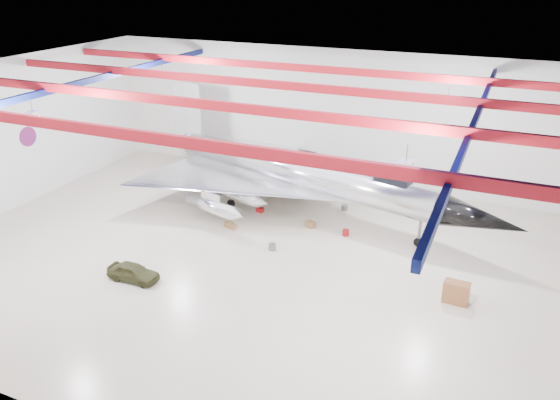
% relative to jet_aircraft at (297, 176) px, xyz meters
% --- Properties ---
extents(floor, '(40.00, 40.00, 0.00)m').
position_rel_jet_aircraft_xyz_m(floor, '(0.22, -8.00, -2.71)').
color(floor, '#BCAC95').
rests_on(floor, ground).
extents(wall_back, '(40.00, 0.00, 40.00)m').
position_rel_jet_aircraft_xyz_m(wall_back, '(0.22, 7.00, 2.79)').
color(wall_back, silver).
rests_on(wall_back, floor).
extents(wall_left, '(0.00, 30.00, 30.00)m').
position_rel_jet_aircraft_xyz_m(wall_left, '(-19.78, -8.00, 2.79)').
color(wall_left, silver).
rests_on(wall_left, floor).
extents(ceiling, '(40.00, 40.00, 0.00)m').
position_rel_jet_aircraft_xyz_m(ceiling, '(0.22, -8.00, 8.29)').
color(ceiling, '#0A0F38').
rests_on(ceiling, wall_back).
extents(ceiling_structure, '(39.50, 29.50, 1.08)m').
position_rel_jet_aircraft_xyz_m(ceiling_structure, '(0.22, -8.00, 7.62)').
color(ceiling_structure, maroon).
rests_on(ceiling_structure, ceiling).
extents(wall_roundel, '(0.10, 1.50, 1.50)m').
position_rel_jet_aircraft_xyz_m(wall_roundel, '(-19.72, -6.00, 2.29)').
color(wall_roundel, '#B21414').
rests_on(wall_roundel, wall_left).
extents(jet_aircraft, '(29.88, 20.83, 8.26)m').
position_rel_jet_aircraft_xyz_m(jet_aircraft, '(0.00, 0.00, 0.00)').
color(jet_aircraft, silver).
rests_on(jet_aircraft, floor).
extents(jeep, '(3.20, 1.40, 1.07)m').
position_rel_jet_aircraft_xyz_m(jeep, '(-5.03, -13.16, -2.17)').
color(jeep, '#36371B').
rests_on(jeep, floor).
extents(desk, '(1.41, 0.76, 1.26)m').
position_rel_jet_aircraft_xyz_m(desk, '(12.55, -8.01, -2.08)').
color(desk, brown).
rests_on(desk, floor).
extents(crate_ply, '(0.55, 0.47, 0.35)m').
position_rel_jet_aircraft_xyz_m(crate_ply, '(-2.92, -4.88, -2.53)').
color(crate_ply, olive).
rests_on(crate_ply, floor).
extents(toolbox_red, '(0.60, 0.52, 0.36)m').
position_rel_jet_aircraft_xyz_m(toolbox_red, '(-2.37, -1.55, -2.53)').
color(toolbox_red, maroon).
rests_on(toolbox_red, floor).
extents(engine_drum, '(0.49, 0.49, 0.43)m').
position_rel_jet_aircraft_xyz_m(engine_drum, '(0.90, -6.53, -2.49)').
color(engine_drum, '#59595B').
rests_on(engine_drum, floor).
extents(parts_bin, '(0.75, 0.69, 0.42)m').
position_rel_jet_aircraft_xyz_m(parts_bin, '(2.00, -2.45, -2.50)').
color(parts_bin, olive).
rests_on(parts_bin, floor).
extents(tool_chest, '(0.51, 0.51, 0.41)m').
position_rel_jet_aircraft_xyz_m(tool_chest, '(4.66, -2.67, -2.50)').
color(tool_chest, maroon).
rests_on(tool_chest, floor).
extents(oil_barrel, '(0.67, 0.59, 0.39)m').
position_rel_jet_aircraft_xyz_m(oil_barrel, '(-3.28, -4.69, -2.51)').
color(oil_barrel, olive).
rests_on(oil_barrel, floor).
extents(spares_box, '(0.50, 0.50, 0.41)m').
position_rel_jet_aircraft_xyz_m(spares_box, '(3.33, 1.32, -2.50)').
color(spares_box, '#59595B').
rests_on(spares_box, floor).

